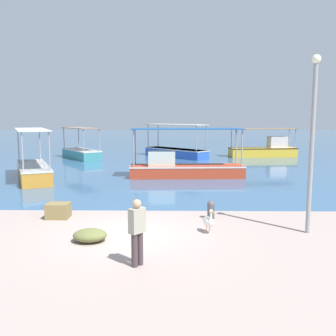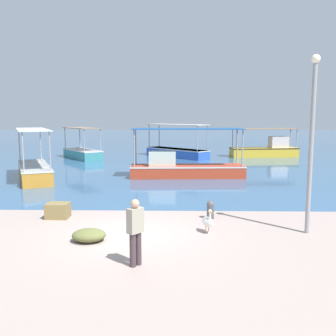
% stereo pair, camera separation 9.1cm
% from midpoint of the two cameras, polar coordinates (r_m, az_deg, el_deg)
% --- Properties ---
extents(ground, '(120.00, 120.00, 0.00)m').
position_cam_midpoint_polar(ground, '(12.04, -6.00, -10.02)').
color(ground, '#A28F86').
extents(harbor_water, '(110.00, 90.00, 0.00)m').
position_cam_midpoint_polar(harbor_water, '(59.50, -0.14, 4.31)').
color(harbor_water, '#365F89').
rests_on(harbor_water, ground).
extents(fishing_boat_far_left, '(4.06, 6.37, 2.95)m').
position_cam_midpoint_polar(fishing_boat_far_left, '(23.51, -19.64, -0.15)').
color(fishing_boat_far_left, orange).
rests_on(fishing_boat_far_left, harbor_water).
extents(fishing_boat_outer, '(4.38, 5.16, 2.72)m').
position_cam_midpoint_polar(fishing_boat_outer, '(33.78, -12.84, 2.36)').
color(fishing_boat_outer, teal).
rests_on(fishing_boat_outer, harbor_water).
extents(fishing_boat_center, '(7.01, 2.22, 2.97)m').
position_cam_midpoint_polar(fishing_boat_center, '(22.91, 2.54, 0.21)').
color(fishing_boat_center, '#C03E23').
rests_on(fishing_boat_center, harbor_water).
extents(fishing_boat_near_left, '(5.86, 5.81, 2.99)m').
position_cam_midpoint_polar(fishing_boat_near_left, '(34.18, 1.42, 2.63)').
color(fishing_boat_near_left, blue).
rests_on(fishing_boat_near_left, harbor_water).
extents(fishing_boat_far_right, '(6.23, 2.37, 2.61)m').
position_cam_midpoint_polar(fishing_boat_far_right, '(35.57, 14.80, 2.79)').
color(fishing_boat_far_right, gold).
rests_on(fishing_boat_far_right, harbor_water).
extents(pelican, '(0.47, 0.77, 0.80)m').
position_cam_midpoint_polar(pelican, '(12.10, 6.29, -8.08)').
color(pelican, '#E0997A').
rests_on(pelican, ground).
extents(lamp_post, '(0.28, 0.28, 5.54)m').
position_cam_midpoint_polar(lamp_post, '(12.41, 21.26, 4.73)').
color(lamp_post, gray).
rests_on(lamp_post, ground).
extents(mooring_bollard, '(0.28, 0.28, 0.67)m').
position_cam_midpoint_polar(mooring_bollard, '(13.73, 6.68, -6.23)').
color(mooring_bollard, '#47474C').
rests_on(mooring_bollard, ground).
extents(fisherman_standing, '(0.43, 0.44, 1.69)m').
position_cam_midpoint_polar(fisherman_standing, '(9.36, -4.71, -9.45)').
color(fisherman_standing, '#423338').
rests_on(fisherman_standing, ground).
extents(net_pile, '(1.01, 0.86, 0.37)m').
position_cam_midpoint_polar(net_pile, '(11.54, -11.73, -9.98)').
color(net_pile, '#636737').
rests_on(net_pile, ground).
extents(cargo_crate, '(0.81, 0.65, 0.55)m').
position_cam_midpoint_polar(cargo_crate, '(14.32, -16.26, -6.24)').
color(cargo_crate, olive).
rests_on(cargo_crate, ground).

